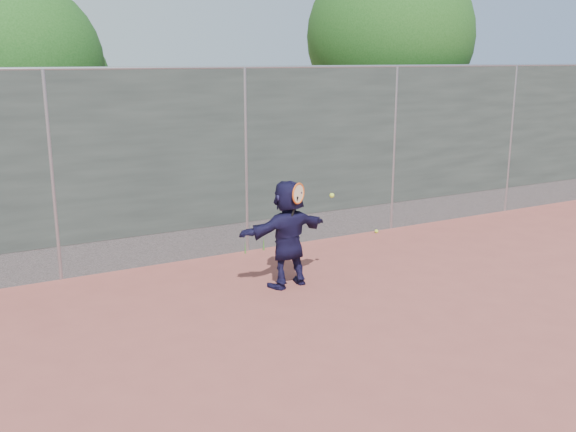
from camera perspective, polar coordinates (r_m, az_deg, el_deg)
ground at (r=7.96m, az=7.25°, el=-9.51°), size 80.00×80.00×0.00m
player at (r=8.94m, az=0.00°, el=-1.58°), size 1.46×0.63×1.52m
ball_ground at (r=11.94m, az=7.87°, el=-1.35°), size 0.07×0.07×0.07m
fence at (r=10.45m, az=-3.78°, el=5.26°), size 20.00×0.06×3.03m
swing_action at (r=8.68m, az=1.22°, el=1.88°), size 0.72×0.17×0.51m
tree_right at (r=14.72m, az=9.50°, el=15.05°), size 3.78×3.60×5.39m
tree_left at (r=12.52m, az=-22.29°, el=11.94°), size 3.15×3.00×4.53m
weed_clump at (r=10.79m, az=-1.98°, el=-2.33°), size 0.68×0.07×0.30m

